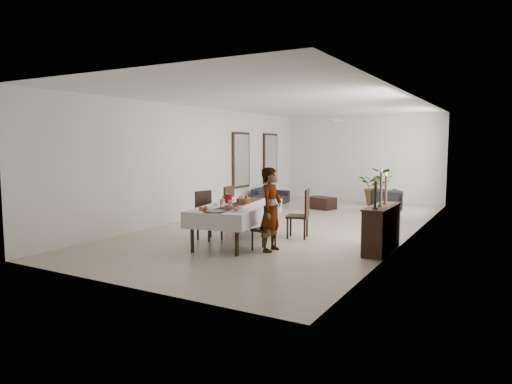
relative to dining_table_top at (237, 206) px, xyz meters
The scene contains 88 objects.
floor 2.59m from the dining_table_top, 85.14° to the left, with size 6.00×12.00×0.00m, color beige.
ceiling 3.46m from the dining_table_top, 85.14° to the left, with size 6.00×12.00×0.02m, color white.
wall_back 8.51m from the dining_table_top, 88.58° to the left, with size 6.00×0.02×3.20m, color white.
wall_front 3.64m from the dining_table_top, 86.61° to the right, with size 6.00×0.02×3.20m, color white.
wall_left 3.81m from the dining_table_top, 138.57° to the left, with size 0.02×12.00×3.20m, color white.
wall_right 4.13m from the dining_table_top, 37.50° to the left, with size 0.02×12.00×3.20m, color white.
dining_table_top is the anchor object (origin of this frame).
table_leg_fl 1.37m from the dining_table_top, 100.53° to the right, with size 0.08×0.08×0.75m, color black.
table_leg_fr 1.37m from the dining_table_top, 58.32° to the right, with size 0.08×0.08×0.75m, color black.
table_leg_bl 1.37m from the dining_table_top, 121.68° to the left, with size 0.08×0.08×0.75m, color black.
table_leg_br 1.37m from the dining_table_top, 79.47° to the left, with size 0.08×0.08×0.75m, color black.
tablecloth_top 0.03m from the dining_table_top, ahead, with size 1.27×2.77×0.01m, color white.
tablecloth_drape_left 0.64m from the dining_table_top, 169.43° to the right, with size 0.01×2.77×0.32m, color white.
tablecloth_drape_right 0.64m from the dining_table_top, 10.57° to the left, with size 0.01×2.77×0.32m, color silver.
tablecloth_drape_near 1.39m from the dining_table_top, 79.43° to the right, with size 1.27×0.01×0.32m, color silver.
tablecloth_drape_far 1.39m from the dining_table_top, 100.57° to the left, with size 1.27×0.01×0.32m, color white.
table_runner 0.04m from the dining_table_top, ahead, with size 0.38×2.68×0.00m, color #5C1E1A.
red_pitcher 0.35m from the dining_table_top, 159.61° to the left, with size 0.16×0.16×0.21m, color maroon.
pitcher_handle 0.42m from the dining_table_top, 166.45° to the left, with size 0.13×0.13×0.02m, color maroon.
wine_glass_near 0.72m from the dining_table_top, 68.97° to the right, with size 0.08×0.08×0.18m, color silver.
wine_glass_mid 0.61m from the dining_table_top, 89.73° to the right, with size 0.08×0.08×0.18m, color silver.
wine_glass_far 0.15m from the dining_table_top, 55.57° to the left, with size 0.08×0.08×0.18m, color silver.
teacup_right 0.72m from the dining_table_top, 52.86° to the right, with size 0.10×0.10×0.06m, color white.
saucer_right 0.72m from the dining_table_top, 52.86° to the right, with size 0.16×0.16×0.01m, color white.
teacup_left 0.50m from the dining_table_top, 120.03° to the right, with size 0.10×0.10×0.06m, color white.
saucer_left 0.50m from the dining_table_top, 120.03° to the right, with size 0.16×0.16×0.01m, color white.
plate_near_right 1.03m from the dining_table_top, 59.29° to the right, with size 0.26×0.26×0.02m, color silver.
bread_near_right 1.03m from the dining_table_top, 59.29° to the right, with size 0.10×0.10×0.10m, color tan.
plate_near_left 0.87m from the dining_table_top, 101.23° to the right, with size 0.26×0.26×0.02m, color white.
plate_far_left 0.68m from the dining_table_top, 130.77° to the left, with size 0.26×0.26×0.02m, color white.
serving_tray 1.13m from the dining_table_top, 79.43° to the right, with size 0.39×0.39×0.02m, color #3D3D41.
jam_jar_a 1.19m from the dining_table_top, 90.94° to the right, with size 0.07×0.07×0.08m, color #933E15.
jam_jar_b 1.15m from the dining_table_top, 96.84° to the right, with size 0.07×0.07×0.08m, color #9A5D16.
jam_jar_c 1.03m from the dining_table_top, 95.78° to the right, with size 0.07×0.07×0.08m, color brown.
fruit_basket 0.29m from the dining_table_top, 89.26° to the left, with size 0.32×0.32×0.11m, color brown.
fruit_red 0.35m from the dining_table_top, 84.07° to the left, with size 0.10×0.10×0.10m, color maroon.
fruit_green 0.35m from the dining_table_top, 98.53° to the left, with size 0.09×0.09×0.09m, color #598126.
fruit_yellow 0.28m from the dining_table_top, 86.54° to the left, with size 0.09×0.09×0.09m, color gold.
chair_right_near_seat 1.06m from the dining_table_top, 25.36° to the right, with size 0.40×0.40×0.05m, color black.
chair_right_near_leg_fl 1.33m from the dining_table_top, 31.10° to the right, with size 0.04×0.04×0.39m, color black.
chair_right_near_leg_fr 1.27m from the dining_table_top, 15.33° to the right, with size 0.04×0.04×0.39m, color black.
chair_right_near_leg_bl 1.07m from the dining_table_top, 38.05° to the right, with size 0.04×0.04×0.39m, color black.
chair_right_near_leg_br 0.99m from the dining_table_top, 16.81° to the right, with size 0.04×0.04×0.39m, color black.
chair_right_near_back 1.17m from the dining_table_top, 23.26° to the right, with size 0.40×0.04×0.51m, color black.
chair_right_far_seat 1.45m from the dining_table_top, 46.04° to the left, with size 0.47×0.47×0.05m, color black.
chair_right_far_leg_fl 1.60m from the dining_table_top, 35.88° to the left, with size 0.05×0.05×0.47m, color black.
chair_right_far_leg_fr 1.77m from the dining_table_top, 48.23° to the left, with size 0.05×0.05×0.47m, color black.
chair_right_far_leg_bl 1.28m from the dining_table_top, 42.85° to the left, with size 0.05×0.05×0.47m, color black.
chair_right_far_leg_br 1.48m from the dining_table_top, 57.14° to the left, with size 0.05×0.05×0.47m, color black.
chair_right_far_back 1.60m from the dining_table_top, 42.05° to the left, with size 0.47×0.04×0.60m, color black.
chair_left_near_seat 0.72m from the dining_table_top, 168.22° to the right, with size 0.46×0.46×0.05m, color black.
chair_left_near_leg_fl 0.96m from the dining_table_top, behind, with size 0.05×0.05×0.46m, color black.
chair_left_near_leg_fr 1.06m from the dining_table_top, 162.66° to the right, with size 0.05×0.05×0.46m, color black.
chair_left_near_leg_bl 0.69m from the dining_table_top, behind, with size 0.05×0.05×0.46m, color black.
chair_left_near_leg_br 0.83m from the dining_table_top, 144.25° to the right, with size 0.05×0.05×0.46m, color black.
chair_left_near_back 0.85m from the dining_table_top, behind, with size 0.46×0.04×0.59m, color black.
chair_left_far_seat 1.28m from the dining_table_top, 122.59° to the left, with size 0.47×0.47×0.05m, color black.
chair_left_far_leg_fl 1.60m from the dining_table_top, 125.31° to the left, with size 0.05×0.05×0.46m, color black.
chair_left_far_leg_fr 1.32m from the dining_table_top, 135.05° to the left, with size 0.05×0.05×0.46m, color black.
chair_left_far_leg_bl 1.45m from the dining_table_top, 111.45° to the left, with size 0.05×0.05×0.46m, color black.
chair_left_far_leg_br 1.13m from the dining_table_top, 118.45° to the left, with size 0.05×0.05×0.46m, color black.
chair_left_far_back 1.36m from the dining_table_top, 130.34° to the left, with size 0.47×0.04×0.59m, color black.
woman 1.13m from the dining_table_top, 21.19° to the right, with size 0.61×0.40×1.68m, color #999DA2.
sideboard_body 3.07m from the dining_table_top, 11.93° to the left, with size 0.40×1.48×0.89m, color black.
sideboard_top 3.06m from the dining_table_top, 11.93° to the left, with size 0.44×1.54×0.03m, color black.
candlestick_near_base 2.99m from the dining_table_top, ahead, with size 0.10×0.10×0.03m, color black.
candlestick_near_shaft 3.02m from the dining_table_top, ahead, with size 0.05×0.05×0.49m, color black.
candlestick_near_candle 3.07m from the dining_table_top, ahead, with size 0.04×0.04×0.08m, color beige.
candlestick_mid_base 3.03m from the dining_table_top, ahead, with size 0.10×0.10×0.03m, color black.
candlestick_mid_shaft 3.07m from the dining_table_top, ahead, with size 0.05×0.05×0.64m, color black.
candlestick_mid_candle 3.15m from the dining_table_top, ahead, with size 0.04×0.04×0.08m, color beige.
candlestick_far_base 3.12m from the dining_table_top, 16.38° to the left, with size 0.10×0.10×0.03m, color black.
candlestick_far_shaft 3.15m from the dining_table_top, 16.38° to the left, with size 0.05×0.05×0.54m, color black.
candlestick_far_candle 3.21m from the dining_table_top, 16.38° to the left, with size 0.04×0.04×0.08m, color white.
sofa 6.20m from the dining_table_top, 111.05° to the left, with size 2.10×0.82×0.61m, color #28252A.
armchair 6.31m from the dining_table_top, 73.74° to the left, with size 0.78×0.80×0.73m, color #2A282D.
coffee_table 5.74m from the dining_table_top, 92.88° to the left, with size 0.89×0.59×0.39m, color black.
potted_plant 7.61m from the dining_table_top, 81.87° to the left, with size 1.19×1.03×1.32m, color #2A5A24.
mirror_frame_near 5.48m from the dining_table_top, 120.54° to the left, with size 0.06×1.05×1.85m, color black.
mirror_glass_near 5.46m from the dining_table_top, 120.22° to the left, with size 0.01×0.90×1.70m, color silver.
mirror_frame_far 7.35m from the dining_table_top, 112.13° to the left, with size 0.06×1.05×1.85m, color black.
mirror_glass_far 7.33m from the dining_table_top, 111.88° to the left, with size 0.01×0.90×1.70m, color silver.
fan_rod 5.94m from the dining_table_top, 87.81° to the left, with size 0.04×0.04×0.20m, color white.
fan_hub 5.86m from the dining_table_top, 87.81° to the left, with size 0.16×0.16×0.08m, color white.
fan_blade_n 6.19m from the dining_table_top, 87.94° to the left, with size 0.10×0.55×0.01m, color silver.
fan_blade_s 5.54m from the dining_table_top, 87.66° to the left, with size 0.10×0.55×0.01m, color silver.
fan_blade_e 5.89m from the dining_table_top, 84.15° to the left, with size 0.55×0.10×0.01m, color silver.
fan_blade_w 5.86m from the dining_table_top, 91.47° to the left, with size 0.55×0.10×0.01m, color silver.
Camera 1 is at (5.01, -10.82, 2.13)m, focal length 32.00 mm.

